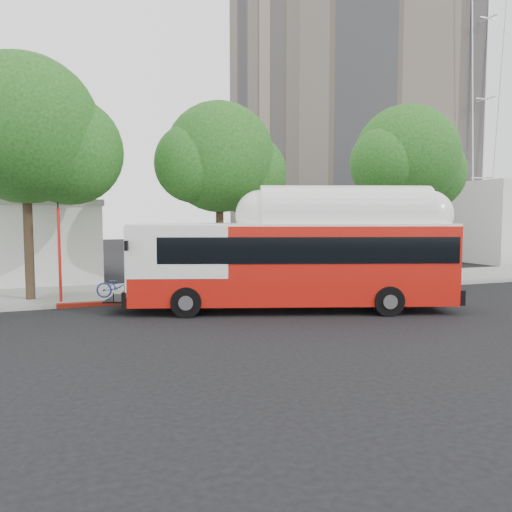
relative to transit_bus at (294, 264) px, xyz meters
The scene contains 11 objects.
ground 1.78m from the transit_bus, 118.73° to the right, with size 120.00×120.00×0.00m, color black.
sidewalk 6.29m from the transit_bus, 92.24° to the left, with size 60.00×5.00×0.15m, color gray.
curb_strip 3.84m from the transit_bus, 93.91° to the left, with size 60.00×0.30×0.15m, color gray.
red_curb_segment 5.02m from the transit_bus, 133.03° to the left, with size 10.00×0.32×0.16m, color maroon.
street_tree_left 11.27m from the transit_bus, 149.68° to the left, with size 6.67×5.80×9.74m.
street_tree_mid 7.07m from the transit_bus, 98.40° to the left, with size 5.75×5.00×8.62m.
street_tree_right 11.61m from the transit_bus, 30.53° to the left, with size 6.21×5.40×9.18m.
apartment_tower 36.45m from the transit_bus, 57.20° to the left, with size 18.00×18.00×37.00m.
comms_tower 36.15m from the transit_bus, 34.29° to the left, with size 2.80×2.80×40.00m, color silver, non-canonical shape.
transit_bus is the anchor object (origin of this frame).
signal_pole 9.01m from the transit_bus, 153.82° to the left, with size 0.11×0.38×3.98m.
Camera 1 is at (-7.26, -16.12, 3.48)m, focal length 35.00 mm.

